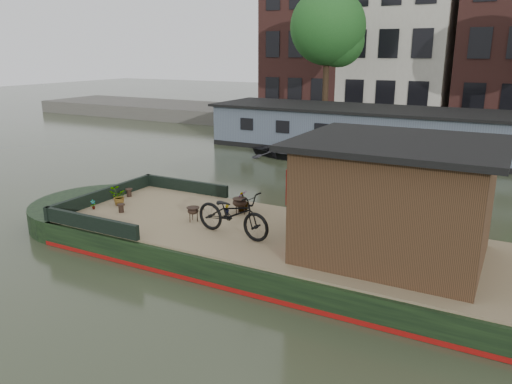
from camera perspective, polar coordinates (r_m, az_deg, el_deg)
The scene contains 19 objects.
ground at distance 11.79m, azimuth 4.43°, elevation -8.01°, with size 120.00×120.00×0.00m, color #2E3521.
houseboat_hull at distance 12.24m, azimuth -1.28°, elevation -5.66°, with size 14.01×4.02×0.60m.
houseboat_deck at distance 11.56m, azimuth 4.49°, elevation -5.17°, with size 11.80×3.80×0.05m, color #7A6A4B.
bow_bulwark at distance 14.18m, azimuth -14.54°, elevation -0.78°, with size 3.00×4.00×0.35m.
cabin at distance 10.52m, azimuth 15.59°, elevation -0.65°, with size 4.00×3.50×2.42m.
bicycle at distance 11.42m, azimuth -2.68°, elevation -2.48°, with size 0.69×1.99×1.05m, color black.
potted_plant_b at distance 12.97m, azimuth -3.39°, elevation -1.96°, with size 0.16×0.13×0.30m, color maroon.
potted_plant_c at distance 14.21m, azimuth -15.50°, elevation -0.50°, with size 0.45×0.39×0.50m, color brown.
potted_plant_d at distance 13.18m, azimuth -1.53°, elevation -1.04°, with size 0.32×0.32×0.57m, color #9D4B2A.
potted_plant_e at distance 14.07m, azimuth -18.11°, elevation -1.38°, with size 0.14×0.10×0.27m, color #9B572D.
brazier_front at distance 12.53m, azimuth -7.19°, elevation -2.54°, with size 0.34×0.34×0.37m, color black, non-canonical shape.
brazier_rear at distance 12.97m, azimuth -1.87°, elevation -1.63°, with size 0.40×0.40×0.43m, color black, non-canonical shape.
bollard_port at distance 15.02m, azimuth -14.30°, elevation -0.07°, with size 0.21×0.21×0.24m, color black.
bollard_stbd at distance 13.61m, azimuth -15.16°, elevation -1.80°, with size 0.20×0.20×0.23m, color black.
dinghy at distance 23.13m, azimuth 3.82°, elevation 4.87°, with size 2.55×3.56×0.74m, color black.
far_houseboat at distance 24.57m, azimuth 17.97°, elevation 6.21°, with size 20.40×4.40×2.11m.
quay at distance 31.00m, azimuth 20.18°, elevation 6.89°, with size 60.00×6.00×0.90m, color #47443F.
townhouse_row at distance 37.76m, azimuth 23.28°, elevation 19.41°, with size 27.25×8.00×16.50m.
tree_left at distance 30.89m, azimuth 8.50°, elevation 17.79°, with size 4.40×4.40×7.40m.
Camera 1 is at (4.30, -9.90, 4.76)m, focal length 35.00 mm.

